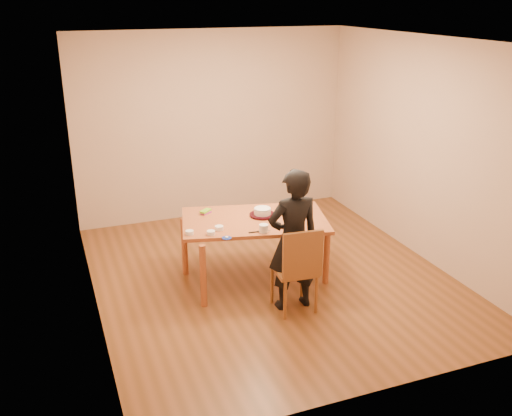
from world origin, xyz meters
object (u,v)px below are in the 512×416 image
object	(u,v)px
cake_plate	(262,215)
cake	(262,211)
dining_chair	(294,270)
person	(293,240)
dining_table	(254,221)

from	to	relation	value
cake_plate	cake	size ratio (longest dim) A/B	1.53
dining_chair	cake_plate	distance (m)	0.89
cake_plate	person	bearing A→B (deg)	-87.78
dining_table	dining_chair	xyz separation A→B (m)	(0.15, -0.78, -0.28)
dining_table	cake_plate	size ratio (longest dim) A/B	5.43
person	dining_chair	bearing A→B (deg)	90.14
dining_chair	person	xyz separation A→B (m)	(-0.00, 0.05, 0.32)
dining_chair	cake_plate	xyz separation A→B (m)	(-0.03, 0.83, 0.31)
dining_chair	person	world-z (taller)	person
dining_table	cake	bearing A→B (deg)	38.97
dining_chair	cake	size ratio (longest dim) A/B	2.11
cake	dining_chair	bearing A→B (deg)	-87.90
dining_chair	dining_table	bearing A→B (deg)	105.72
dining_table	cake_plate	distance (m)	0.14
dining_table	person	size ratio (longest dim) A/B	1.06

